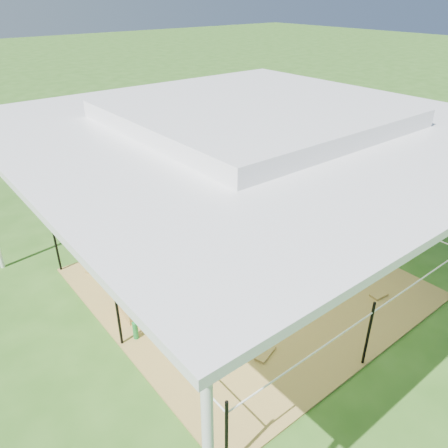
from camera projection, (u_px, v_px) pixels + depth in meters
ground at (247, 283)px, 7.16m from camera, size 90.00×90.00×0.00m
hay_patch at (247, 282)px, 7.15m from camera, size 4.60×4.60×0.03m
canopy_tent at (252, 121)px, 5.88m from camera, size 6.30×6.30×2.90m
rope_fence at (248, 250)px, 6.86m from camera, size 4.54×4.54×1.00m
straw_bale at (153, 294)px, 6.51m from camera, size 1.01×0.58×0.43m
dark_cloth at (152, 281)px, 6.39m from camera, size 1.08×0.64×0.05m
woman at (155, 247)px, 6.19m from camera, size 0.32×0.45×1.15m
green_bottle at (135, 330)px, 5.93m from camera, size 0.08×0.08×0.27m
pony at (235, 227)px, 7.72m from camera, size 1.26×0.66×1.02m
pink_hat at (235, 197)px, 7.44m from camera, size 0.32×0.32×0.15m
foal at (322, 274)px, 6.96m from camera, size 0.89×0.72×0.44m
trash_barrel at (217, 132)px, 13.12m from camera, size 0.70×0.70×0.94m
picnic_table_near at (122, 123)px, 14.17m from camera, size 2.25×1.86×0.82m
picnic_table_far at (186, 106)px, 16.35m from camera, size 2.15×1.92×0.74m
distant_person at (162, 124)px, 13.35m from camera, size 0.63×0.50×1.23m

